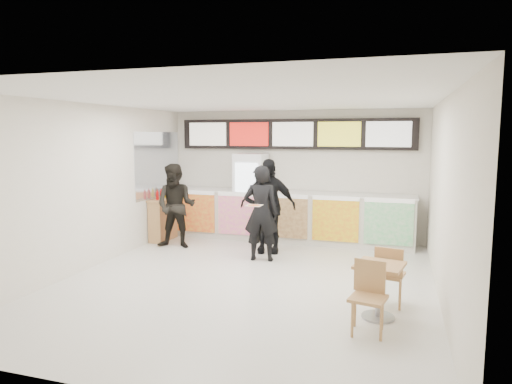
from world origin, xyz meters
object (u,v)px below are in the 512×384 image
at_px(cafe_table, 379,281).
at_px(customer_left, 176,206).
at_px(drinks_fridge, 251,196).
at_px(condiment_ledge, 163,219).
at_px(service_counter, 289,216).
at_px(customer_main, 261,213).
at_px(customer_mid, 268,206).

bearing_deg(cafe_table, customer_left, 159.86).
xyz_separation_m(drinks_fridge, condiment_ledge, (-1.88, -0.80, -0.50)).
height_order(drinks_fridge, customer_left, drinks_fridge).
distance_m(service_counter, cafe_table, 4.54).
bearing_deg(customer_main, cafe_table, 127.48).
relative_size(cafe_table, condiment_ledge, 1.35).
bearing_deg(cafe_table, service_counter, 129.75).
xyz_separation_m(customer_left, cafe_table, (4.36, -2.66, -0.40)).
distance_m(customer_left, customer_mid, 2.01).
height_order(service_counter, condiment_ledge, condiment_ledge).
distance_m(drinks_fridge, customer_main, 1.93).
bearing_deg(customer_mid, service_counter, 70.84).
bearing_deg(drinks_fridge, customer_left, -133.07).
bearing_deg(condiment_ledge, cafe_table, -32.77).
bearing_deg(condiment_ledge, service_counter, 15.52).
height_order(cafe_table, condiment_ledge, condiment_ledge).
distance_m(drinks_fridge, condiment_ledge, 2.11).
relative_size(service_counter, customer_left, 3.05).
xyz_separation_m(customer_main, customer_mid, (-0.05, 0.64, 0.04)).
xyz_separation_m(service_counter, cafe_table, (2.17, -3.99, -0.06)).
bearing_deg(service_counter, customer_main, -95.02).
relative_size(customer_mid, cafe_table, 1.25).
bearing_deg(drinks_fridge, cafe_table, -52.28).
height_order(service_counter, customer_left, customer_left).
xyz_separation_m(customer_left, customer_mid, (1.99, 0.23, 0.06)).
bearing_deg(cafe_table, drinks_fridge, 138.99).
bearing_deg(drinks_fridge, customer_mid, -56.70).
bearing_deg(cafe_table, condiment_ledge, 158.51).
relative_size(service_counter, condiment_ledge, 4.79).
relative_size(customer_left, condiment_ledge, 1.57).
relative_size(service_counter, cafe_table, 3.56).
height_order(customer_main, cafe_table, customer_main).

